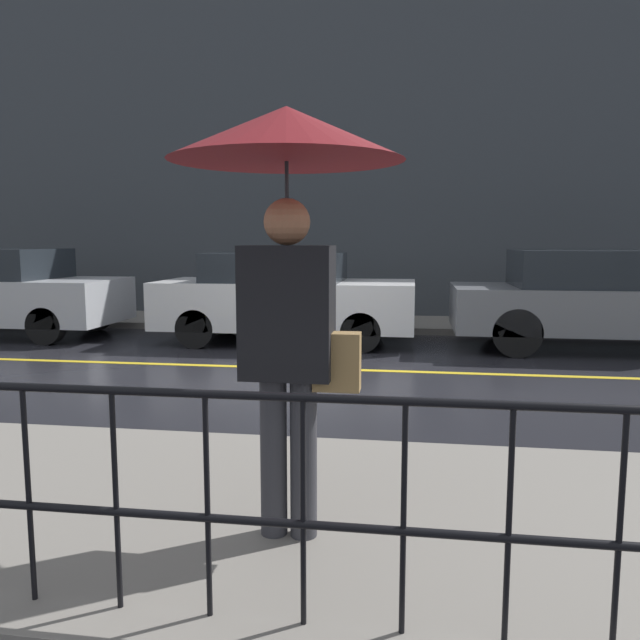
# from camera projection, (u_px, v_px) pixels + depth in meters

# --- Properties ---
(ground_plane) EXTENTS (80.00, 80.00, 0.00)m
(ground_plane) POSITION_uv_depth(u_px,v_px,m) (303.00, 369.00, 8.27)
(ground_plane) COLOR black
(sidewalk_near) EXTENTS (28.00, 2.67, 0.12)m
(sidewalk_near) POSITION_uv_depth(u_px,v_px,m) (173.00, 510.00, 3.78)
(sidewalk_near) COLOR slate
(sidewalk_near) RESTS_ON ground_plane
(sidewalk_far) EXTENTS (28.00, 1.97, 0.12)m
(sidewalk_far) POSITION_uv_depth(u_px,v_px,m) (340.00, 323.00, 12.39)
(sidewalk_far) COLOR slate
(sidewalk_far) RESTS_ON ground_plane
(lane_marking) EXTENTS (25.20, 0.12, 0.01)m
(lane_marking) POSITION_uv_depth(u_px,v_px,m) (303.00, 368.00, 8.27)
(lane_marking) COLOR gold
(lane_marking) RESTS_ON ground_plane
(building_storefront) EXTENTS (28.00, 0.30, 6.97)m
(building_storefront) POSITION_uv_depth(u_px,v_px,m) (347.00, 155.00, 13.08)
(building_storefront) COLOR #383D42
(building_storefront) RESTS_ON ground_plane
(railing_foreground) EXTENTS (12.00, 0.04, 0.97)m
(railing_foreground) POSITION_uv_depth(u_px,v_px,m) (70.00, 466.00, 2.63)
(railing_foreground) COLOR black
(railing_foreground) RESTS_ON sidewalk_near
(pedestrian) EXTENTS (1.18, 1.18, 2.22)m
(pedestrian) POSITION_uv_depth(u_px,v_px,m) (288.00, 194.00, 3.12)
(pedestrian) COLOR #333338
(pedestrian) RESTS_ON sidewalk_near
(car_silver) EXTENTS (4.05, 1.82, 1.54)m
(car_silver) POSITION_uv_depth(u_px,v_px,m) (3.00, 292.00, 11.06)
(car_silver) COLOR #B2B5BA
(car_silver) RESTS_ON ground_plane
(car_white) EXTENTS (4.21, 1.73, 1.49)m
(car_white) POSITION_uv_depth(u_px,v_px,m) (284.00, 297.00, 10.32)
(car_white) COLOR silver
(car_white) RESTS_ON ground_plane
(car_grey) EXTENTS (4.60, 1.82, 1.54)m
(car_grey) POSITION_uv_depth(u_px,v_px,m) (602.00, 299.00, 9.58)
(car_grey) COLOR slate
(car_grey) RESTS_ON ground_plane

